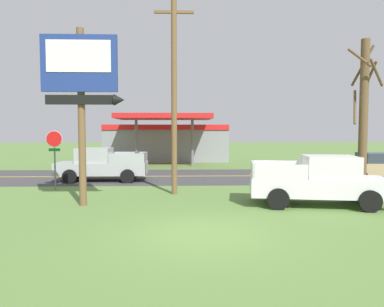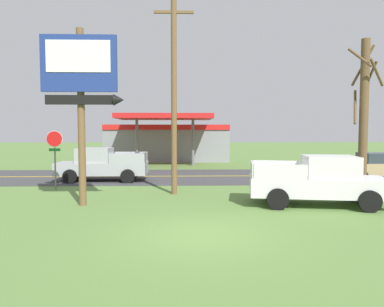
{
  "view_description": "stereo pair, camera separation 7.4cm",
  "coord_description": "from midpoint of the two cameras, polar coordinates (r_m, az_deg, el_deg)",
  "views": [
    {
      "loc": [
        -0.61,
        -9.74,
        2.88
      ],
      "look_at": [
        0.0,
        8.0,
        1.8
      ],
      "focal_mm": 32.85,
      "sensor_mm": 36.0,
      "label": 1
    },
    {
      "loc": [
        -0.54,
        -9.74,
        2.88
      ],
      "look_at": [
        0.0,
        8.0,
        1.8
      ],
      "focal_mm": 32.85,
      "sensor_mm": 36.0,
      "label": 2
    }
  ],
  "objects": [
    {
      "name": "ground_plane",
      "position": [
        10.17,
        1.38,
        -12.96
      ],
      "size": [
        180.0,
        180.0,
        0.0
      ],
      "primitive_type": "plane",
      "color": "#5B7F3D"
    },
    {
      "name": "pickup_silver_on_road",
      "position": [
        21.35,
        -14.61,
        -1.78
      ],
      "size": [
        5.2,
        2.24,
        1.96
      ],
      "color": "#A8AAAF",
      "rests_on": "ground"
    },
    {
      "name": "gas_station",
      "position": [
        35.85,
        -4.17,
        1.97
      ],
      "size": [
        12.0,
        11.5,
        4.4
      ],
      "color": "gray",
      "rests_on": "ground"
    },
    {
      "name": "stop_sign",
      "position": [
        18.87,
        -21.53,
        0.65
      ],
      "size": [
        0.8,
        0.08,
        2.95
      ],
      "color": "slate",
      "rests_on": "ground"
    },
    {
      "name": "bare_tree",
      "position": [
        18.45,
        25.98,
        5.92
      ],
      "size": [
        1.65,
        1.47,
        7.21
      ],
      "color": "brown",
      "rests_on": "ground"
    },
    {
      "name": "road_centre_line",
      "position": [
        22.93,
        -0.53,
        -3.68
      ],
      "size": [
        126.0,
        0.2,
        0.01
      ],
      "primitive_type": "cube",
      "color": "gold",
      "rests_on": "road_asphalt"
    },
    {
      "name": "motel_sign",
      "position": [
        14.31,
        -17.62,
        10.8
      ],
      "size": [
        3.13,
        0.54,
        6.86
      ],
      "color": "brown",
      "rests_on": "ground"
    },
    {
      "name": "pickup_white_parked_on_lawn",
      "position": [
        14.67,
        19.83,
        -4.23
      ],
      "size": [
        5.45,
        2.87,
        1.96
      ],
      "color": "silver",
      "rests_on": "ground"
    },
    {
      "name": "road_asphalt",
      "position": [
        22.93,
        -0.53,
        -3.71
      ],
      "size": [
        140.0,
        8.0,
        0.02
      ],
      "primitive_type": "cube",
      "color": "#3D3D3F",
      "rests_on": "ground"
    },
    {
      "name": "car_tan_near_lane",
      "position": [
        23.97,
        27.65,
        -1.82
      ],
      "size": [
        4.2,
        2.0,
        1.64
      ],
      "color": "tan",
      "rests_on": "ground"
    },
    {
      "name": "utility_pole",
      "position": [
        16.41,
        -3.07,
        11.35
      ],
      "size": [
        2.01,
        0.26,
        9.61
      ],
      "color": "brown",
      "rests_on": "ground"
    }
  ]
}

